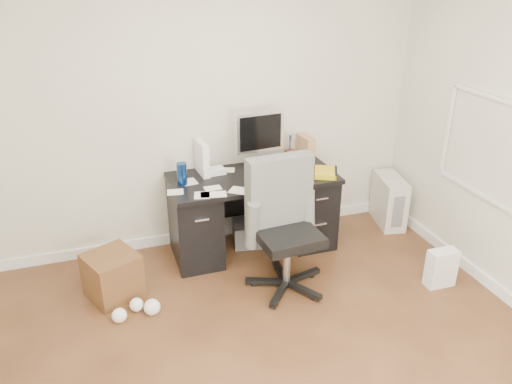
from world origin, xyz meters
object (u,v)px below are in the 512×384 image
desk (253,211)px  office_chair (288,229)px  keyboard (275,178)px  wicker_basket (113,275)px  lcd_monitor (260,142)px  pc_tower (389,200)px

desk → office_chair: size_ratio=1.35×
keyboard → wicker_basket: 1.60m
keyboard → wicker_basket: bearing=-177.8°
desk → lcd_monitor: lcd_monitor is taller
pc_tower → lcd_monitor: bearing=-170.2°
desk → office_chair: bearing=-84.3°
desk → lcd_monitor: bearing=44.6°
desk → wicker_basket: 1.38m
lcd_monitor → desk: bearing=-140.5°
lcd_monitor → pc_tower: lcd_monitor is taller
keyboard → office_chair: 0.60m
keyboard → office_chair: bearing=-105.7°
office_chair → pc_tower: bearing=23.1°
desk → pc_tower: 1.51m
office_chair → wicker_basket: bearing=162.1°
lcd_monitor → office_chair: bearing=-97.1°
office_chair → pc_tower: 1.64m
office_chair → wicker_basket: size_ratio=2.95×
pc_tower → office_chair: bearing=-141.0°
desk → wicker_basket: desk is taller
desk → office_chair: 0.71m
desk → lcd_monitor: size_ratio=2.63×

